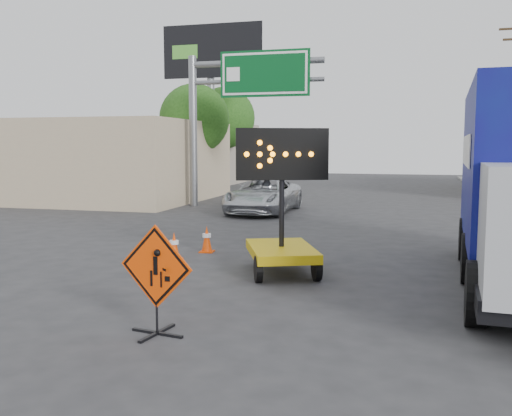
% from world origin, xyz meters
% --- Properties ---
extents(ground, '(100.00, 100.00, 0.00)m').
position_xyz_m(ground, '(0.00, 0.00, 0.00)').
color(ground, '#2D2D30').
rests_on(ground, ground).
extents(storefront_left_near, '(14.00, 10.00, 4.00)m').
position_xyz_m(storefront_left_near, '(-14.00, 20.00, 2.00)').
color(storefront_left_near, tan).
rests_on(storefront_left_near, ground).
extents(storefront_left_far, '(12.00, 10.00, 4.40)m').
position_xyz_m(storefront_left_far, '(-15.00, 34.00, 2.20)').
color(storefront_left_far, gray).
rests_on(storefront_left_far, ground).
extents(highway_gantry, '(6.18, 0.38, 6.90)m').
position_xyz_m(highway_gantry, '(-4.43, 17.96, 5.07)').
color(highway_gantry, slate).
rests_on(highway_gantry, ground).
extents(billboard, '(6.10, 0.54, 9.85)m').
position_xyz_m(billboard, '(-8.35, 25.87, 7.35)').
color(billboard, slate).
rests_on(billboard, ground).
extents(tree_left_near, '(3.71, 3.71, 6.03)m').
position_xyz_m(tree_left_near, '(-8.00, 22.00, 4.16)').
color(tree_left_near, '#3F2D1B').
rests_on(tree_left_near, ground).
extents(tree_left_far, '(4.10, 4.10, 6.66)m').
position_xyz_m(tree_left_far, '(-9.00, 30.00, 4.60)').
color(tree_left_far, '#3F2D1B').
rests_on(tree_left_far, ground).
extents(construction_sign, '(1.23, 0.88, 1.65)m').
position_xyz_m(construction_sign, '(-0.40, 0.97, 0.87)').
color(construction_sign, black).
rests_on(construction_sign, ground).
extents(arrow_board, '(2.08, 2.57, 3.17)m').
position_xyz_m(arrow_board, '(0.49, 5.44, 0.70)').
color(arrow_board, '#C5A30A').
rests_on(arrow_board, ground).
extents(pickup_truck, '(2.45, 5.19, 1.43)m').
position_xyz_m(pickup_truck, '(-2.74, 16.33, 0.72)').
color(pickup_truck, silver).
rests_on(pickup_truck, ground).
extents(cone_a, '(0.40, 0.40, 0.73)m').
position_xyz_m(cone_a, '(-1.52, 3.57, 0.36)').
color(cone_a, '#EC4004').
rests_on(cone_a, ground).
extents(cone_b, '(0.36, 0.36, 0.68)m').
position_xyz_m(cone_b, '(-2.39, 6.20, 0.34)').
color(cone_b, '#EC4004').
rests_on(cone_b, ground).
extents(cone_c, '(0.38, 0.38, 0.70)m').
position_xyz_m(cone_c, '(-1.96, 7.36, 0.35)').
color(cone_c, '#EC4004').
rests_on(cone_c, ground).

